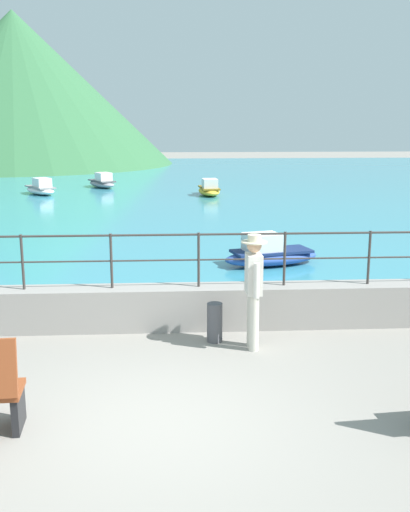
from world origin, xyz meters
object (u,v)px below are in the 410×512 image
bollard (215,322)px  boat_3 (102,182)px  boat_1 (41,188)px  boat_4 (209,189)px  boat_5 (270,254)px  person_walking (254,286)px

bollard → boat_3: (-4.04, 21.95, 0.02)m
boat_1 → boat_3: same height
bollard → boat_4: (1.13, 18.38, 0.02)m
boat_3 → boat_5: 18.09m
boat_1 → boat_5: size_ratio=0.98×
bollard → boat_4: bearing=86.5°
boat_1 → boat_5: (8.19, -14.41, 0.00)m
person_walking → boat_1: (-7.09, 19.50, -0.65)m
person_walking → boat_4: (0.58, 18.69, -0.65)m
bollard → boat_3: boat_3 is taller
boat_1 → bollard: bearing=-71.2°
bollard → boat_4: 18.41m
bollard → boat_1: bearing=108.8°
boat_4 → person_walking: bearing=-91.8°
boat_1 → boat_4: size_ratio=1.02×
bollard → boat_5: size_ratio=0.25×
boat_3 → boat_5: (5.68, -17.18, 0.00)m
bollard → boat_1: boat_1 is taller
person_walking → bollard: person_walking is taller
person_walking → boat_5: (1.09, 5.09, -0.65)m
boat_1 → boat_4: same height
bollard → boat_5: 5.05m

